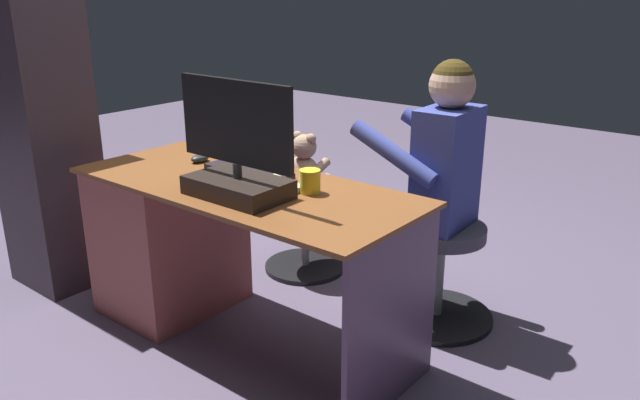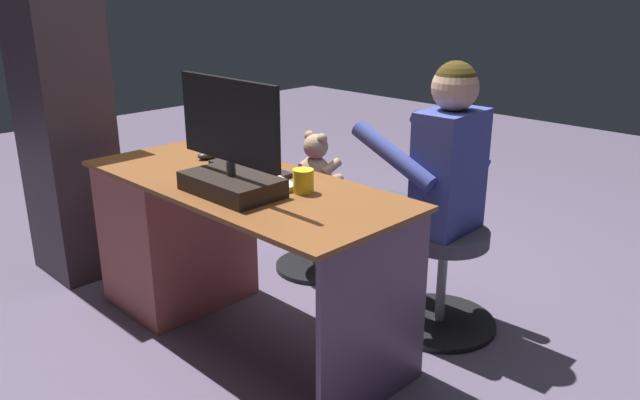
# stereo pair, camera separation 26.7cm
# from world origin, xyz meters

# --- Properties ---
(ground_plane) EXTENTS (10.00, 10.00, 0.00)m
(ground_plane) POSITION_xyz_m (0.00, 0.00, 0.00)
(ground_plane) COLOR #5B4F68
(desk) EXTENTS (1.54, 0.65, 0.73)m
(desk) POSITION_xyz_m (0.42, 0.37, 0.38)
(desk) COLOR brown
(desk) RESTS_ON ground_plane
(monitor) EXTENTS (0.56, 0.24, 0.45)m
(monitor) POSITION_xyz_m (-0.10, 0.49, 0.87)
(monitor) COLOR black
(monitor) RESTS_ON desk
(keyboard) EXTENTS (0.42, 0.14, 0.02)m
(keyboard) POSITION_xyz_m (0.09, 0.25, 0.74)
(keyboard) COLOR black
(keyboard) RESTS_ON desk
(computer_mouse) EXTENTS (0.06, 0.10, 0.04)m
(computer_mouse) POSITION_xyz_m (0.39, 0.26, 0.75)
(computer_mouse) COLOR #242728
(computer_mouse) RESTS_ON desk
(cup) EXTENTS (0.08, 0.08, 0.09)m
(cup) POSITION_xyz_m (-0.30, 0.29, 0.77)
(cup) COLOR yellow
(cup) RESTS_ON desk
(tv_remote) EXTENTS (0.08, 0.16, 0.02)m
(tv_remote) POSITION_xyz_m (0.14, 0.40, 0.74)
(tv_remote) COLOR black
(tv_remote) RESTS_ON desk
(notebook_binder) EXTENTS (0.28, 0.34, 0.02)m
(notebook_binder) POSITION_xyz_m (-0.13, 0.41, 0.74)
(notebook_binder) COLOR beige
(notebook_binder) RESTS_ON desk
(office_chair_teddy) EXTENTS (0.45, 0.45, 0.47)m
(office_chair_teddy) POSITION_xyz_m (0.27, -0.35, 0.28)
(office_chair_teddy) COLOR black
(office_chair_teddy) RESTS_ON ground_plane
(teddy_bear) EXTENTS (0.21, 0.21, 0.30)m
(teddy_bear) POSITION_xyz_m (0.27, -0.36, 0.61)
(teddy_bear) COLOR tan
(teddy_bear) RESTS_ON office_chair_teddy
(visitor_chair) EXTENTS (0.52, 0.52, 0.47)m
(visitor_chair) POSITION_xyz_m (-0.57, -0.32, 0.26)
(visitor_chair) COLOR black
(visitor_chair) RESTS_ON ground_plane
(person) EXTENTS (0.54, 0.49, 1.21)m
(person) POSITION_xyz_m (-0.49, -0.32, 0.72)
(person) COLOR #3D489A
(person) RESTS_ON ground_plane
(equipment_rack) EXTENTS (0.44, 0.36, 1.46)m
(equipment_rack) POSITION_xyz_m (1.21, 0.56, 0.73)
(equipment_rack) COLOR #33282D
(equipment_rack) RESTS_ON ground_plane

